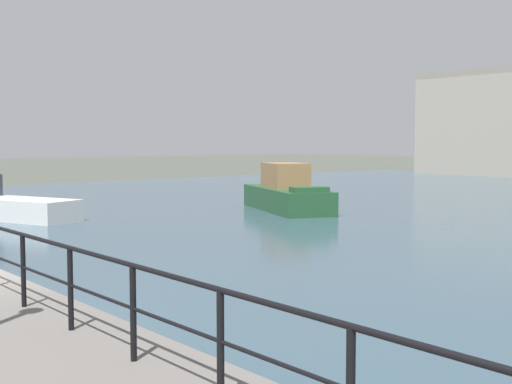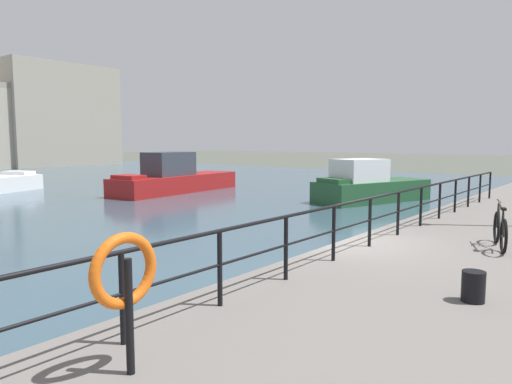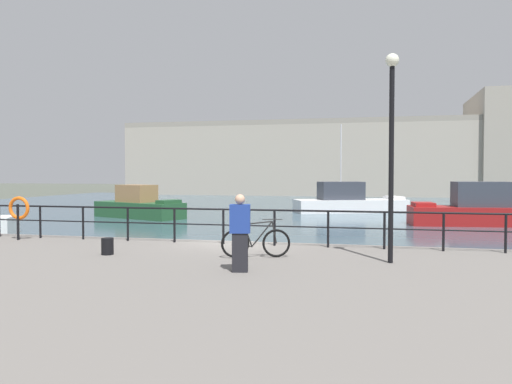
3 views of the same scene
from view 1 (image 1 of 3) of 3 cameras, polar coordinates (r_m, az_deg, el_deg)
The scene contains 2 objects.
ground_plane at distance 13.71m, azimuth -20.21°, elevation -10.45°, with size 240.00×240.00×0.00m, color #4C5147.
moored_small_launch at distance 33.57m, azimuth 2.60°, elevation -0.14°, with size 7.36×4.87×2.33m.
Camera 1 is at (12.54, -4.37, 3.43)m, focal length 47.86 mm.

